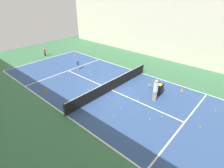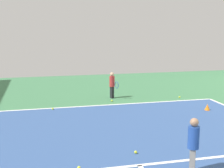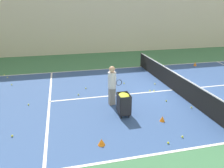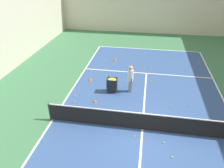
# 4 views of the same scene
# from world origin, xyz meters

# --- Properties ---
(line_baseline_near) EXTENTS (9.31, 0.10, 0.00)m
(line_baseline_near) POSITION_xyz_m (0.00, -11.38, 0.01)
(line_baseline_near) COLOR white
(line_baseline_near) RESTS_ON ground
(line_service_near) EXTENTS (9.31, 0.10, 0.00)m
(line_service_near) POSITION_xyz_m (0.00, -6.26, 0.01)
(line_service_near) COLOR white
(line_service_near) RESTS_ON ground
(player_near_baseline) EXTENTS (0.31, 0.53, 1.05)m
(player_near_baseline) POSITION_xyz_m (-0.90, -12.45, 0.60)
(player_near_baseline) COLOR black
(player_near_baseline) RESTS_ON ground
(child_midcourt) EXTENTS (0.31, 0.31, 1.11)m
(child_midcourt) POSITION_xyz_m (-0.92, -5.73, 0.64)
(child_midcourt) COLOR gray
(child_midcourt) RESTS_ON ground
(training_cone_1) EXTENTS (0.19, 0.19, 0.22)m
(training_cone_1) POSITION_xyz_m (-3.67, -9.89, 0.11)
(training_cone_1) COLOR orange
(training_cone_1) RESTS_ON ground
(tennis_ball_1) EXTENTS (0.07, 0.07, 0.07)m
(tennis_ball_1) POSITION_xyz_m (-0.11, -6.86, 0.04)
(tennis_ball_1) COLOR yellow
(tennis_ball_1) RESTS_ON ground
(tennis_ball_11) EXTENTS (0.07, 0.07, 0.07)m
(tennis_ball_11) POSITION_xyz_m (1.25, -6.37, 0.04)
(tennis_ball_11) COLOR yellow
(tennis_ball_11) RESTS_ON ground
(tennis_ball_12) EXTENTS (0.07, 0.07, 0.07)m
(tennis_ball_12) POSITION_xyz_m (-3.57, -11.84, 0.04)
(tennis_ball_12) COLOR yellow
(tennis_ball_12) RESTS_ON ground
(tennis_ball_37) EXTENTS (0.07, 0.07, 0.07)m
(tennis_ball_37) POSITION_xyz_m (-0.75, -11.88, 0.04)
(tennis_ball_37) COLOR yellow
(tennis_ball_37) RESTS_ON ground
(tennis_ball_38) EXTENTS (0.07, 0.07, 0.07)m
(tennis_ball_38) POSITION_xyz_m (1.54, -11.17, 0.04)
(tennis_ball_38) COLOR yellow
(tennis_ball_38) RESTS_ON ground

